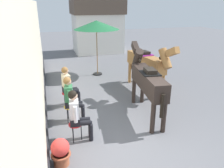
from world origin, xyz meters
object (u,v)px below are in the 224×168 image
at_px(seated_visitor_near, 77,113).
at_px(seated_visitor_middle, 71,97).
at_px(saddled_horse_far, 147,63).
at_px(seated_visitor_far, 68,84).
at_px(flower_planter_far, 61,152).
at_px(saddled_horse_near, 147,79).
at_px(cafe_parasol, 96,25).

relative_size(seated_visitor_near, seated_visitor_middle, 1.00).
distance_m(seated_visitor_near, saddled_horse_far, 4.09).
height_order(seated_visitor_far, flower_planter_far, seated_visitor_far).
height_order(seated_visitor_near, saddled_horse_far, saddled_horse_far).
relative_size(saddled_horse_near, flower_planter_far, 4.67).
bearing_deg(seated_visitor_near, cafe_parasol, 71.26).
relative_size(seated_visitor_middle, flower_planter_far, 2.17).
height_order(seated_visitor_near, cafe_parasol, cafe_parasol).
bearing_deg(seated_visitor_near, seated_visitor_middle, 90.85).
bearing_deg(saddled_horse_far, seated_visitor_near, -140.41).
bearing_deg(cafe_parasol, saddled_horse_near, -83.42).
relative_size(seated_visitor_far, saddled_horse_near, 0.47).
height_order(seated_visitor_middle, flower_planter_far, seated_visitor_middle).
bearing_deg(flower_planter_far, cafe_parasol, 69.27).
bearing_deg(seated_visitor_far, saddled_horse_far, 8.59).
bearing_deg(seated_visitor_middle, saddled_horse_near, -5.88).
bearing_deg(saddled_horse_far, saddled_horse_near, -116.15).
bearing_deg(seated_visitor_far, saddled_horse_near, -30.65).
bearing_deg(seated_visitor_middle, seated_visitor_far, 87.92).
height_order(saddled_horse_near, cafe_parasol, cafe_parasol).
distance_m(seated_visitor_near, saddled_horse_near, 2.43).
height_order(seated_visitor_near, flower_planter_far, seated_visitor_near).
bearing_deg(saddled_horse_near, flower_planter_far, -149.94).
xyz_separation_m(saddled_horse_near, cafe_parasol, (-0.50, 4.37, 1.20)).
relative_size(seated_visitor_middle, cafe_parasol, 0.54).
height_order(seated_visitor_middle, saddled_horse_far, saddled_horse_far).
relative_size(seated_visitor_near, flower_planter_far, 2.17).
relative_size(seated_visitor_near, saddled_horse_far, 0.46).
xyz_separation_m(seated_visitor_far, cafe_parasol, (1.73, 3.05, 1.59)).
height_order(seated_visitor_middle, cafe_parasol, cafe_parasol).
bearing_deg(seated_visitor_far, seated_visitor_middle, -92.08).
distance_m(saddled_horse_near, flower_planter_far, 3.30).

